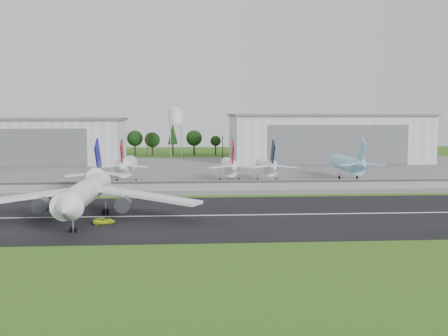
{
  "coord_description": "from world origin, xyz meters",
  "views": [
    {
      "loc": [
        -0.38,
        -127.4,
        25.25
      ],
      "look_at": [
        11.48,
        40.0,
        9.0
      ],
      "focal_mm": 45.0,
      "sensor_mm": 36.0,
      "label": 1
    }
  ],
  "objects": [
    {
      "name": "runway_centerline",
      "position": [
        0.0,
        10.0,
        0.11
      ],
      "size": [
        220.0,
        1.0,
        0.02
      ],
      "primitive_type": "cube",
      "color": "white",
      "rests_on": "runway"
    },
    {
      "name": "parked_jet_red_b",
      "position": [
        16.23,
        76.52,
        5.94
      ],
      "size": [
        7.36,
        31.29,
        16.42
      ],
      "color": "white",
      "rests_on": "ground"
    },
    {
      "name": "runway",
      "position": [
        0.0,
        10.0,
        0.05
      ],
      "size": [
        320.0,
        60.0,
        0.1
      ],
      "primitive_type": "cube",
      "color": "black",
      "rests_on": "ground"
    },
    {
      "name": "water_tower",
      "position": [
        -5.0,
        185.0,
        24.55
      ],
      "size": [
        8.4,
        8.4,
        29.4
      ],
      "color": "#99999E",
      "rests_on": "ground"
    },
    {
      "name": "parked_jet_navy",
      "position": [
        30.2,
        76.51,
        5.91
      ],
      "size": [
        7.36,
        31.29,
        16.39
      ],
      "color": "white",
      "rests_on": "ground"
    },
    {
      "name": "parked_jet_skyblue",
      "position": [
        62.43,
        81.57,
        6.18
      ],
      "size": [
        7.36,
        37.29,
        16.74
      ],
      "color": "#85CBE5",
      "rests_on": "ground"
    },
    {
      "name": "blast_fence",
      "position": [
        0.0,
        54.99,
        1.81
      ],
      "size": [
        240.0,
        0.61,
        3.5
      ],
      "color": "gray",
      "rests_on": "ground"
    },
    {
      "name": "apron",
      "position": [
        0.0,
        120.0,
        0.05
      ],
      "size": [
        320.0,
        150.0,
        0.1
      ],
      "primitive_type": "cube",
      "color": "slate",
      "rests_on": "ground"
    },
    {
      "name": "hangar_east",
      "position": [
        75.0,
        164.92,
        12.63
      ],
      "size": [
        102.0,
        47.0,
        25.2
      ],
      "color": "silver",
      "rests_on": "ground"
    },
    {
      "name": "utility_poles",
      "position": [
        0.0,
        200.0,
        0.0
      ],
      "size": [
        230.0,
        3.0,
        12.0
      ],
      "primitive_type": null,
      "color": "black",
      "rests_on": "ground"
    },
    {
      "name": "treeline",
      "position": [
        0.0,
        215.0,
        0.0
      ],
      "size": [
        320.0,
        16.0,
        22.0
      ],
      "primitive_type": null,
      "color": "black",
      "rests_on": "ground"
    },
    {
      "name": "hangar_west",
      "position": [
        -80.0,
        164.92,
        11.63
      ],
      "size": [
        97.0,
        44.0,
        23.2
      ],
      "color": "silver",
      "rests_on": "ground"
    },
    {
      "name": "ground_vehicle",
      "position": [
        -18.89,
        0.85,
        0.8
      ],
      "size": [
        5.42,
        3.31,
        1.41
      ],
      "primitive_type": "imported",
      "rotation": [
        0.0,
        0.0,
        1.78
      ],
      "color": "#C5D919",
      "rests_on": "runway"
    },
    {
      "name": "parked_jet_red_a",
      "position": [
        -21.58,
        76.58,
        6.34
      ],
      "size": [
        7.36,
        31.29,
        16.86
      ],
      "color": "white",
      "rests_on": "ground"
    },
    {
      "name": "ground",
      "position": [
        0.0,
        0.0,
        0.0
      ],
      "size": [
        600.0,
        600.0,
        0.0
      ],
      "primitive_type": "plane",
      "color": "#2B5714",
      "rests_on": "ground"
    },
    {
      "name": "main_airliner",
      "position": [
        -24.58,
        9.56,
        4.89
      ],
      "size": [
        57.27,
        59.13,
        18.17
      ],
      "rotation": [
        0.0,
        0.0,
        3.12
      ],
      "color": "white",
      "rests_on": "runway"
    }
  ]
}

